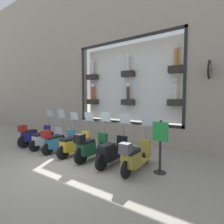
{
  "coord_description": "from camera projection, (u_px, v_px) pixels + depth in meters",
  "views": [
    {
      "loc": [
        -3.87,
        -4.24,
        2.11
      ],
      "look_at": [
        2.14,
        -0.13,
        1.59
      ],
      "focal_mm": 28.0,
      "sensor_mm": 36.0,
      "label": 1
    }
  ],
  "objects": [
    {
      "name": "scooter_olive_0",
      "position": [
        135.0,
        156.0,
        5.09
      ],
      "size": [
        1.8,
        0.61,
        1.66
      ],
      "color": "black",
      "rests_on": "ground_plane"
    },
    {
      "name": "scooter_yellow_3",
      "position": [
        74.0,
        144.0,
        6.6
      ],
      "size": [
        1.8,
        0.6,
        1.6
      ],
      "color": "black",
      "rests_on": "ground_plane"
    },
    {
      "name": "shop_sign_post",
      "position": [
        160.0,
        145.0,
        4.98
      ],
      "size": [
        0.36,
        0.45,
        1.53
      ],
      "color": "#232326",
      "rests_on": "ground_plane"
    },
    {
      "name": "ground_plane",
      "position": [
        72.0,
        164.0,
        5.72
      ],
      "size": [
        120.0,
        120.0,
        0.0
      ],
      "primitive_type": "plane",
      "color": "gray"
    },
    {
      "name": "scooter_silver_5",
      "position": [
        47.0,
        139.0,
        7.56
      ],
      "size": [
        1.79,
        0.61,
        1.66
      ],
      "color": "black",
      "rests_on": "ground_plane"
    },
    {
      "name": "scooter_black_1",
      "position": [
        112.0,
        152.0,
        5.63
      ],
      "size": [
        1.81,
        0.6,
        1.61
      ],
      "color": "black",
      "rests_on": "ground_plane"
    },
    {
      "name": "scooter_teal_4",
      "position": [
        58.0,
        141.0,
        7.02
      ],
      "size": [
        1.79,
        0.6,
        1.56
      ],
      "color": "black",
      "rests_on": "ground_plane"
    },
    {
      "name": "scooter_navy_6",
      "position": [
        34.0,
        135.0,
        8.0
      ],
      "size": [
        1.81,
        0.61,
        1.59
      ],
      "color": "black",
      "rests_on": "ground_plane"
    },
    {
      "name": "scooter_green_2",
      "position": [
        91.0,
        146.0,
        6.07
      ],
      "size": [
        1.81,
        0.6,
        1.64
      ],
      "color": "black",
      "rests_on": "ground_plane"
    },
    {
      "name": "building_facade",
      "position": [
        127.0,
        41.0,
        8.34
      ],
      "size": [
        1.25,
        36.0,
        9.59
      ],
      "color": "gray",
      "rests_on": "ground_plane"
    }
  ]
}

